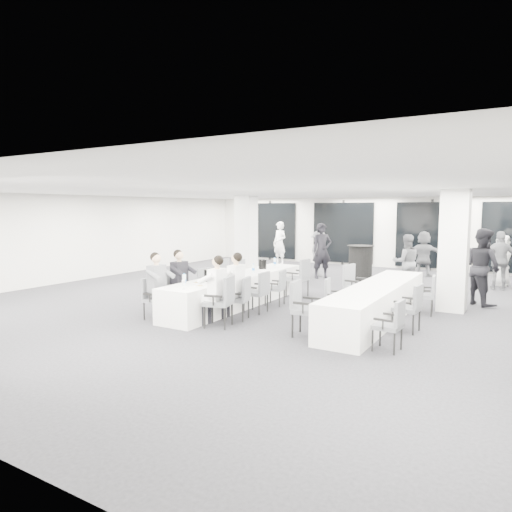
{
  "coord_description": "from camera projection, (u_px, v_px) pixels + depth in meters",
  "views": [
    {
      "loc": [
        5.61,
        -10.28,
        2.37
      ],
      "look_at": [
        -0.38,
        -0.2,
        1.14
      ],
      "focal_mm": 32.0,
      "sensor_mm": 36.0,
      "label": 1
    }
  ],
  "objects": [
    {
      "name": "room",
      "position": [
        321.0,
        245.0,
        12.24
      ],
      "size": [
        14.04,
        16.04,
        2.84
      ],
      "color": "black",
      "rests_on": "ground"
    },
    {
      "name": "column_left",
      "position": [
        246.0,
        236.0,
        15.9
      ],
      "size": [
        0.6,
        0.6,
        2.8
      ],
      "primitive_type": "cube",
      "color": "silver",
      "rests_on": "floor"
    },
    {
      "name": "column_right",
      "position": [
        454.0,
        251.0,
        10.46
      ],
      "size": [
        0.6,
        0.6,
        2.8
      ],
      "primitive_type": "cube",
      "color": "silver",
      "rests_on": "floor"
    },
    {
      "name": "banquet_table_main",
      "position": [
        238.0,
        290.0,
        11.12
      ],
      "size": [
        0.9,
        5.0,
        0.75
      ],
      "primitive_type": "cube",
      "color": "white",
      "rests_on": "floor"
    },
    {
      "name": "banquet_table_side",
      "position": [
        377.0,
        303.0,
        9.66
      ],
      "size": [
        0.9,
        5.0,
        0.75
      ],
      "primitive_type": "cube",
      "color": "white",
      "rests_on": "floor"
    },
    {
      "name": "cocktail_table",
      "position": [
        360.0,
        263.0,
        14.66
      ],
      "size": [
        0.85,
        0.85,
        1.18
      ],
      "color": "black",
      "rests_on": "floor"
    },
    {
      "name": "chair_main_left_near",
      "position": [
        153.0,
        296.0,
        9.76
      ],
      "size": [
        0.5,
        0.54,
        0.88
      ],
      "rotation": [
        0.0,
        0.0,
        -1.45
      ],
      "color": "#4B4D52",
      "rests_on": "floor"
    },
    {
      "name": "chair_main_left_second",
      "position": [
        176.0,
        290.0,
        10.38
      ],
      "size": [
        0.53,
        0.56,
        0.89
      ],
      "rotation": [
        0.0,
        0.0,
        -1.36
      ],
      "color": "#4B4D52",
      "rests_on": "floor"
    },
    {
      "name": "chair_main_left_mid",
      "position": [
        207.0,
        283.0,
        11.4
      ],
      "size": [
        0.53,
        0.55,
        0.87
      ],
      "rotation": [
        0.0,
        0.0,
        -1.81
      ],
      "color": "#4B4D52",
      "rests_on": "floor"
    },
    {
      "name": "chair_main_left_fourth",
      "position": [
        227.0,
        276.0,
        12.14
      ],
      "size": [
        0.57,
        0.62,
        1.01
      ],
      "rotation": [
        0.0,
        0.0,
        -1.71
      ],
      "color": "#4B4D52",
      "rests_on": "floor"
    },
    {
      "name": "chair_main_left_far",
      "position": [
        244.0,
        274.0,
        12.89
      ],
      "size": [
        0.47,
        0.53,
        0.92
      ],
      "rotation": [
        0.0,
        0.0,
        -1.56
      ],
      "color": "#4B4D52",
      "rests_on": "floor"
    },
    {
      "name": "chair_main_right_near",
      "position": [
        222.0,
        298.0,
        9.07
      ],
      "size": [
        0.63,
        0.66,
        1.03
      ],
      "rotation": [
        0.0,
        0.0,
        1.82
      ],
      "color": "#4B4D52",
      "rests_on": "floor"
    },
    {
      "name": "chair_main_right_second",
      "position": [
        241.0,
        295.0,
        9.67
      ],
      "size": [
        0.56,
        0.58,
        0.92
      ],
      "rotation": [
        0.0,
        0.0,
        1.81
      ],
      "color": "#4B4D52",
      "rests_on": "floor"
    },
    {
      "name": "chair_main_right_mid",
      "position": [
        259.0,
        289.0,
        10.32
      ],
      "size": [
        0.48,
        0.54,
        0.94
      ],
      "rotation": [
        0.0,
        0.0,
        1.59
      ],
      "color": "#4B4D52",
      "rests_on": "floor"
    },
    {
      "name": "chair_main_right_fourth",
      "position": [
        278.0,
        285.0,
        11.12
      ],
      "size": [
        0.5,
        0.53,
        0.86
      ],
      "rotation": [
        0.0,
        0.0,
        1.73
      ],
      "color": "#4B4D52",
      "rests_on": "floor"
    },
    {
      "name": "chair_main_right_far",
      "position": [
        300.0,
        275.0,
        12.16
      ],
      "size": [
        0.55,
        0.6,
        1.02
      ],
      "rotation": [
        0.0,
        0.0,
        1.51
      ],
      "color": "#4B4D52",
      "rests_on": "floor"
    },
    {
      "name": "chair_side_left_near",
      "position": [
        303.0,
        305.0,
        8.45
      ],
      "size": [
        0.57,
        0.62,
        1.02
      ],
      "rotation": [
        0.0,
        0.0,
        -1.47
      ],
      "color": "#4B4D52",
      "rests_on": "floor"
    },
    {
      "name": "chair_side_left_mid",
      "position": [
        333.0,
        296.0,
        9.73
      ],
      "size": [
        0.51,
        0.55,
        0.87
      ],
      "rotation": [
        0.0,
        0.0,
        -1.38
      ],
      "color": "#4B4D52",
      "rests_on": "floor"
    },
    {
      "name": "chair_side_left_far",
      "position": [
        354.0,
        283.0,
        10.94
      ],
      "size": [
        0.6,
        0.64,
        1.02
      ],
      "rotation": [
        0.0,
        0.0,
        -1.77
      ],
      "color": "#4B4D52",
      "rests_on": "floor"
    },
    {
      "name": "chair_side_right_near",
      "position": [
        392.0,
        322.0,
        7.53
      ],
      "size": [
        0.47,
        0.51,
        0.87
      ],
      "rotation": [
        0.0,
        0.0,
        1.5
      ],
      "color": "#4B4D52",
      "rests_on": "floor"
    },
    {
      "name": "chair_side_right_mid",
      "position": [
        411.0,
        305.0,
        8.7
      ],
      "size": [
        0.51,
        0.56,
        0.93
      ],
      "rotation": [
        0.0,
        0.0,
        1.48
      ],
      "color": "#4B4D52",
      "rests_on": "floor"
    },
    {
      "name": "chair_side_right_far",
      "position": [
        427.0,
        292.0,
        10.13
      ],
      "size": [
        0.5,
        0.54,
        0.89
      ],
      "rotation": [
        0.0,
        0.0,
        1.7
      ],
      "color": "#4B4D52",
      "rests_on": "floor"
    },
    {
      "name": "seated_guest_a",
      "position": [
        159.0,
        282.0,
        9.65
      ],
      "size": [
        0.5,
        0.38,
        1.44
      ],
      "rotation": [
        0.0,
        0.0,
        -1.57
      ],
      "color": "#595B61",
      "rests_on": "floor"
    },
    {
      "name": "seated_guest_b",
      "position": [
        182.0,
        277.0,
        10.28
      ],
      "size": [
        0.5,
        0.38,
        1.44
      ],
      "rotation": [
        0.0,
        0.0,
        -1.57
      ],
      "color": "black",
      "rests_on": "floor"
    },
    {
      "name": "seated_guest_c",
      "position": [
        215.0,
        286.0,
        9.12
      ],
      "size": [
        0.5,
        0.38,
        1.44
      ],
      "rotation": [
        0.0,
        0.0,
        1.57
      ],
      "color": "white",
      "rests_on": "floor"
    },
    {
      "name": "seated_guest_d",
      "position": [
        234.0,
        281.0,
        9.71
      ],
      "size": [
        0.5,
        0.38,
        1.44
      ],
      "rotation": [
        0.0,
        0.0,
        1.57
      ],
      "color": "white",
      "rests_on": "floor"
    },
    {
      "name": "standing_guest_a",
      "position": [
        322.0,
        247.0,
        15.4
      ],
      "size": [
        0.99,
        0.98,
        2.11
      ],
      "primitive_type": "imported",
      "rotation": [
        0.0,
        0.0,
        0.78
      ],
      "color": "black",
      "rests_on": "floor"
    },
    {
      "name": "standing_guest_b",
      "position": [
        406.0,
        258.0,
        13.24
      ],
      "size": [
        1.03,
        0.88,
        1.83
      ],
      "primitive_type": "imported",
      "rotation": [
        0.0,
        0.0,
        3.6
      ],
      "color": "#595B61",
      "rests_on": "floor"
    },
    {
      "name": "standing_guest_c",
      "position": [
        319.0,
        251.0,
        15.86
      ],
      "size": [
        1.23,
        1.26,
        1.8
      ],
      "primitive_type": "imported",
      "rotation": [
        0.0,
        0.0,
        2.32
      ],
      "color": "#595B61",
      "rests_on": "floor"
    },
    {
      "name": "standing_guest_d",
      "position": [
        500.0,
        257.0,
        13.17
      ],
      "size": [
        1.25,
        0.85,
        1.94
      ],
      "primitive_type": "imported",
      "rotation": [
        0.0,
        0.0,
        3.34
      ],
      "color": "#595B61",
      "rests_on": "floor"
    },
    {
      "name": "standing_guest_e",
      "position": [
        502.0,
        257.0,
        13.93
      ],
      "size": [
        0.67,
        0.93,
        1.76
      ],
      "primitive_type": "imported",
      "rotation": [
        0.0,
        0.0,
        1.37
      ],
      "color": "white",
      "rests_on": "floor"
    },
    {
      "name": "standing_guest_f",
      "position": [
        424.0,
        251.0,
        15.84
      ],
      "size": [
        1.72,
        0.85,
        1.79
      ],
      "primitive_type": "imported",
      "rotation": [
        0.0,
        0.0,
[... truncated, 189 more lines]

